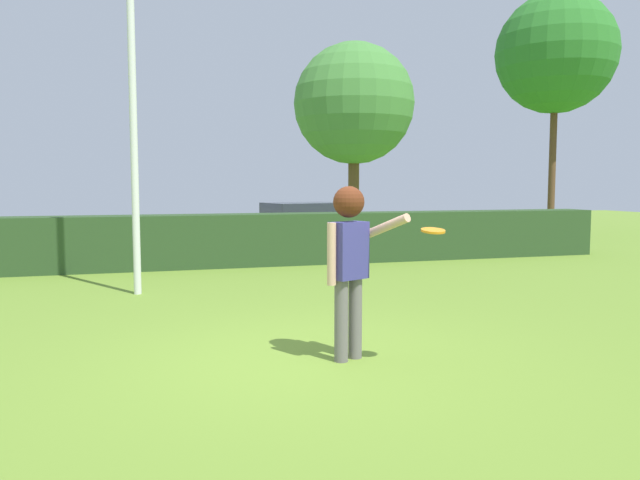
# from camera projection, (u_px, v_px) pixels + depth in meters

# --- Properties ---
(ground_plane) EXTENTS (60.00, 60.00, 0.00)m
(ground_plane) POSITION_uv_depth(u_px,v_px,m) (307.00, 360.00, 6.42)
(ground_plane) COLOR olive
(person) EXTENTS (0.76, 0.63, 1.78)m
(person) POSITION_uv_depth(u_px,v_px,m) (349.00, 252.00, 6.33)
(person) COLOR slate
(person) RESTS_ON ground
(frisbee) EXTENTS (0.23, 0.23, 0.05)m
(frisbee) POSITION_uv_depth(u_px,v_px,m) (433.00, 231.00, 5.95)
(frisbee) COLOR orange
(lamppost) EXTENTS (0.24, 0.24, 6.44)m
(lamppost) POSITION_uv_depth(u_px,v_px,m) (132.00, 75.00, 9.97)
(lamppost) COLOR silver
(lamppost) RESTS_ON ground
(hedge_row) EXTENTS (19.11, 0.90, 1.14)m
(hedge_row) POSITION_uv_depth(u_px,v_px,m) (212.00, 241.00, 13.66)
(hedge_row) COLOR #2B4723
(hedge_row) RESTS_ON ground
(parked_car_white) EXTENTS (4.48, 2.64, 1.25)m
(parked_car_white) POSITION_uv_depth(u_px,v_px,m) (304.00, 221.00, 18.79)
(parked_car_white) COLOR white
(parked_car_white) RESTS_ON ground
(oak_tree) EXTENTS (4.25, 4.25, 8.59)m
(oak_tree) POSITION_uv_depth(u_px,v_px,m) (556.00, 54.00, 22.35)
(oak_tree) COLOR brown
(oak_tree) RESTS_ON ground
(birch_tree) EXTENTS (4.29, 4.29, 6.81)m
(birch_tree) POSITION_uv_depth(u_px,v_px,m) (354.00, 104.00, 22.27)
(birch_tree) COLOR brown
(birch_tree) RESTS_ON ground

